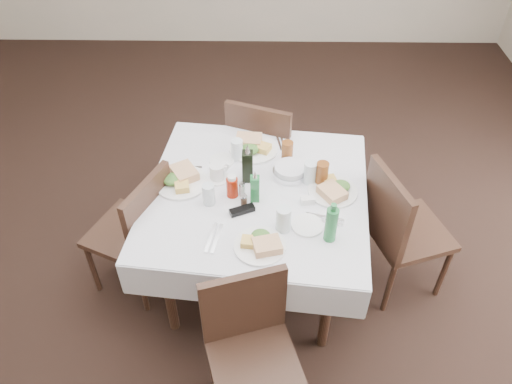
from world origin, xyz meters
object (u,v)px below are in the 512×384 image
green_bottle (331,224)px  ketchup_bottle (232,186)px  water_e (310,173)px  oil_cruet_green (255,188)px  chair_west (139,228)px  water_s (284,219)px  dining_table (257,202)px  chair_south (250,342)px  chair_north (263,149)px  water_w (209,194)px  water_n (237,150)px  chair_east (397,226)px  coffee_mug (218,173)px  oil_cruet_dark (248,165)px  bread_basket (290,171)px

green_bottle → ketchup_bottle: bearing=148.1°
water_e → oil_cruet_green: size_ratio=0.67×
chair_west → water_e: 1.06m
water_s → dining_table: bearing=116.1°
chair_south → water_s: bearing=72.1°
chair_north → chair_south: size_ratio=1.07×
chair_south → water_w: size_ratio=7.03×
water_n → water_e: bearing=-26.4°
water_n → water_w: water_n is taller
water_e → ketchup_bottle: bearing=-164.6°
water_s → oil_cruet_green: oil_cruet_green is taller
chair_east → water_e: 0.62m
oil_cruet_green → chair_north: bearing=86.6°
dining_table → chair_north: chair_north is taller
dining_table → chair_north: (0.04, 0.69, -0.14)m
chair_east → coffee_mug: size_ratio=6.76×
chair_east → water_w: size_ratio=7.40×
coffee_mug → water_w: bearing=-99.1°
chair_east → water_n: 1.05m
chair_east → water_n: (-0.95, 0.34, 0.30)m
chair_south → chair_east: bearing=41.6°
chair_east → ketchup_bottle: bearing=179.8°
water_n → oil_cruet_dark: (0.07, -0.20, 0.04)m
chair_west → water_e: chair_west is taller
dining_table → bread_basket: 0.27m
chair_east → chair_west: size_ratio=1.03×
green_bottle → chair_east: bearing=34.7°
chair_east → water_s: size_ratio=6.40×
water_n → green_bottle: 0.82m
chair_east → chair_west: bearing=-179.0°
water_n → ketchup_bottle: 0.33m
water_n → ketchup_bottle: (-0.01, -0.33, -0.00)m
water_s → water_w: bearing=154.5°
oil_cruet_dark → coffee_mug: 0.19m
water_w → chair_east: bearing=3.1°
coffee_mug → green_bottle: 0.76m
oil_cruet_green → coffee_mug: oil_cruet_green is taller
dining_table → green_bottle: 0.55m
water_e → dining_table: bearing=-164.2°
chair_south → water_n: (-0.10, 1.09, 0.32)m
water_n → bread_basket: size_ratio=0.66×
dining_table → oil_cruet_green: oil_cruet_green is taller
water_w → oil_cruet_dark: 0.29m
chair_west → water_s: 0.92m
oil_cruet_green → coffee_mug: size_ratio=1.50×
dining_table → oil_cruet_dark: (-0.05, 0.10, 0.20)m
chair_west → water_n: 0.75m
ketchup_bottle → chair_north: bearing=76.7°
water_e → coffee_mug: (-0.53, 0.02, -0.02)m
chair_west → green_bottle: (1.07, -0.29, 0.35)m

